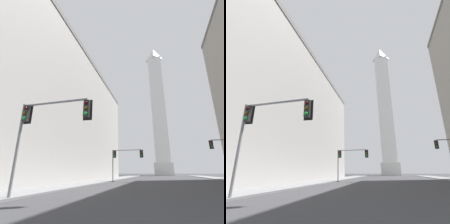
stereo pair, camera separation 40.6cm
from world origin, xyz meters
The scene contains 5 objects.
sidewalk_left centered at (-12.36, 31.33, 0.07)m, with size 5.00×104.45×0.15m, color slate.
building_left centered at (-24.00, 26.35, 11.81)m, with size 21.52×46.49×23.60m.
obelisk centered at (0.00, 87.04, 34.02)m, with size 8.62×8.62×70.84m.
traffic_light_near_left centered at (-8.47, 6.42, 4.57)m, with size 5.14×0.51×5.98m.
traffic_light_mid_left centered at (-7.62, 28.05, 4.09)m, with size 5.55×0.51×5.34m.
Camera 1 is at (-1.40, -2.87, 1.56)m, focal length 28.00 mm.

